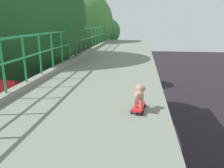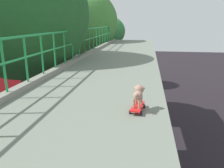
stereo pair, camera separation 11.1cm
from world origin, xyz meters
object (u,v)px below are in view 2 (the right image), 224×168
at_px(car_grey_fifth, 4,149).
at_px(small_dog, 138,93).
at_px(toy_skateboard, 138,107).
at_px(city_bus, 37,77).

xyz_separation_m(car_grey_fifth, small_dog, (7.54, -6.47, 5.69)).
distance_m(car_grey_fifth, small_dog, 11.45).
bearing_deg(small_dog, toy_skateboard, -101.93).
relative_size(car_grey_fifth, toy_skateboard, 7.55).
bearing_deg(city_bus, toy_skateboard, -58.06).
relative_size(city_bus, small_dog, 26.75).
relative_size(toy_skateboard, small_dog, 1.32).
height_order(car_grey_fifth, small_dog, small_dog).
distance_m(toy_skateboard, small_dog, 0.23).
height_order(toy_skateboard, small_dog, small_dog).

